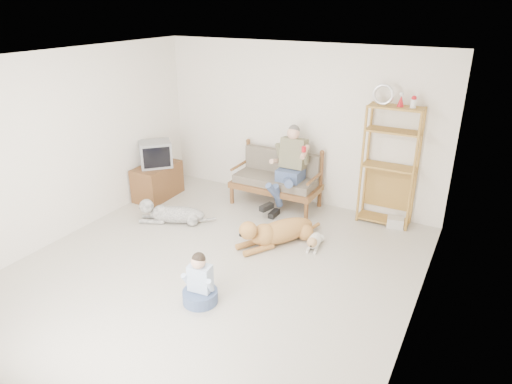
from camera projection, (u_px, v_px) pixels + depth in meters
The scene contains 16 objects.
floor at pixel (211, 272), 6.00m from camera, with size 5.50×5.50×0.00m, color beige.
ceiling at pixel (202, 60), 4.95m from camera, with size 5.50×5.50×0.00m, color white.
wall_back at pixel (298, 125), 7.71m from camera, with size 5.00×5.00×0.00m, color silver.
wall_left at pixel (63, 147), 6.56m from camera, with size 5.50×5.50×0.00m, color silver.
wall_right at pixel (423, 220), 4.39m from camera, with size 5.50×5.50×0.00m, color silver.
loveseat at pixel (277, 177), 7.84m from camera, with size 1.50×0.70×0.95m.
man at pixel (286, 174), 7.47m from camera, with size 0.55×0.79×1.27m.
etagere at pixel (389, 165), 6.99m from camera, with size 0.84×0.37×2.19m.
book_stack at pixel (395, 223), 7.15m from camera, with size 0.25×0.18×0.16m, color white.
tv_stand at pixel (157, 181), 8.19m from camera, with size 0.52×0.91×0.60m.
crt_tv at pixel (156, 154), 7.95m from camera, with size 0.68×0.68×0.44m.
wall_outlet at pixel (235, 171), 8.65m from camera, with size 0.12×0.02×0.08m, color white.
golden_retriever at pixel (276, 232), 6.64m from camera, with size 0.90×1.37×0.46m.
shaggy_dog at pixel (170, 213), 7.30m from camera, with size 1.18×0.65×0.38m.
terrier at pixel (314, 241), 6.56m from camera, with size 0.25×0.62×0.23m.
child at pixel (200, 285), 5.33m from camera, with size 0.42×0.42×0.66m.
Camera 1 is at (2.94, -4.23, 3.31)m, focal length 32.00 mm.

